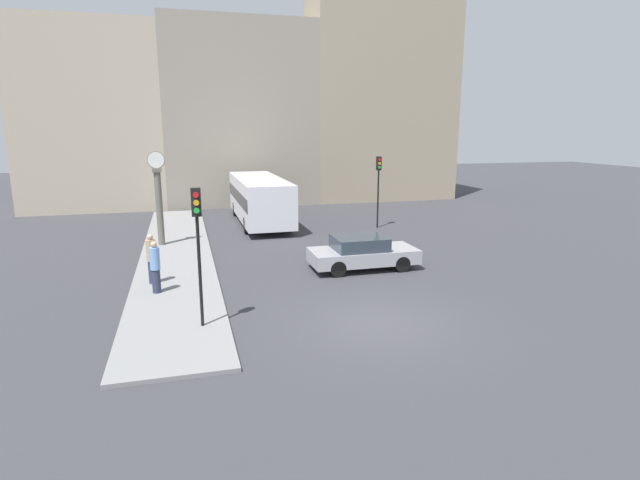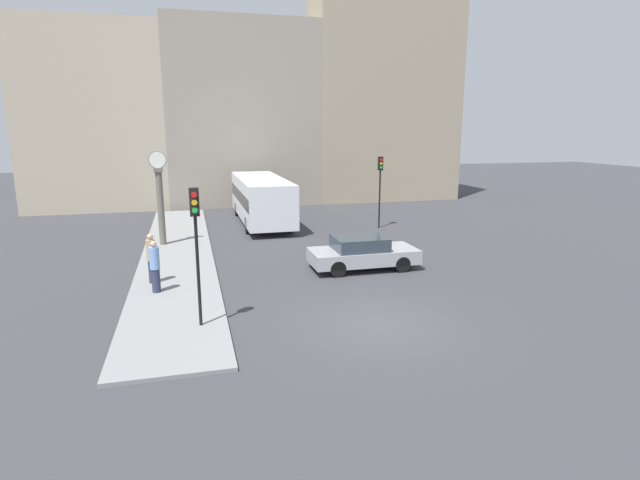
% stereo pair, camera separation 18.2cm
% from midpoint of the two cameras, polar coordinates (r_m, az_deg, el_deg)
% --- Properties ---
extents(ground_plane, '(120.00, 120.00, 0.00)m').
position_cam_midpoint_polar(ground_plane, '(14.85, 6.33, -9.37)').
color(ground_plane, '#38383D').
extents(sidewalk_corner, '(3.04, 23.98, 0.11)m').
position_cam_midpoint_polar(sidewalk_corner, '(23.41, -16.29, -1.46)').
color(sidewalk_corner, gray).
rests_on(sidewalk_corner, ground_plane).
extents(building_row, '(31.59, 5.00, 16.12)m').
position_cam_midpoint_polar(building_row, '(38.66, -6.50, 14.81)').
color(building_row, '#B7A88E').
rests_on(building_row, ground_plane).
extents(sedan_car, '(4.28, 1.89, 1.34)m').
position_cam_midpoint_polar(sedan_car, '(20.11, 4.58, -1.43)').
color(sedan_car, '#9E9EA3').
rests_on(sedan_car, ground_plane).
extents(bus_distant, '(2.60, 9.46, 2.71)m').
position_cam_midpoint_polar(bus_distant, '(30.00, -7.12, 4.86)').
color(bus_distant, silver).
rests_on(bus_distant, ground_plane).
extents(traffic_light_near, '(0.26, 0.24, 3.89)m').
position_cam_midpoint_polar(traffic_light_near, '(13.89, -14.19, 1.23)').
color(traffic_light_near, black).
rests_on(traffic_light_near, sidewalk_corner).
extents(traffic_light_far, '(0.26, 0.24, 4.03)m').
position_cam_midpoint_polar(traffic_light_far, '(28.37, 6.52, 7.13)').
color(traffic_light_far, black).
rests_on(traffic_light_far, ground_plane).
extents(street_clock, '(0.80, 0.40, 4.42)m').
position_cam_midpoint_polar(street_clock, '(24.76, -18.14, 4.40)').
color(street_clock, '#666056').
rests_on(street_clock, sidewalk_corner).
extents(pedestrian_blue_stripe, '(0.33, 0.33, 1.78)m').
position_cam_midpoint_polar(pedestrian_blue_stripe, '(17.66, -18.59, -2.94)').
color(pedestrian_blue_stripe, '#2D334C').
rests_on(pedestrian_blue_stripe, sidewalk_corner).
extents(pedestrian_tan_coat, '(0.32, 0.32, 1.80)m').
position_cam_midpoint_polar(pedestrian_tan_coat, '(18.77, -18.97, -2.02)').
color(pedestrian_tan_coat, '#2D334C').
rests_on(pedestrian_tan_coat, sidewalk_corner).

